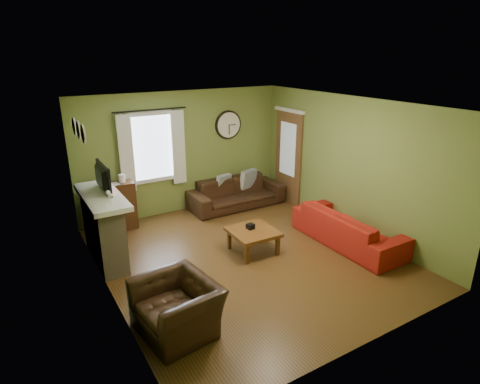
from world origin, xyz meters
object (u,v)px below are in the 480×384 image
sofa_brown (236,193)px  sofa_red (348,227)px  armchair (177,307)px  coffee_table (253,241)px  bookshelf (114,207)px

sofa_brown → sofa_red: 2.79m
armchair → coffee_table: 2.33m
sofa_red → armchair: bearing=100.0°
coffee_table → armchair: bearing=-147.1°
bookshelf → sofa_red: bookshelf is taller
sofa_red → coffee_table: sofa_red is taller
bookshelf → coffee_table: 2.85m
sofa_red → coffee_table: bearing=69.4°
sofa_brown → coffee_table: size_ratio=2.79×
bookshelf → coffee_table: bearing=-50.0°
bookshelf → sofa_red: bearing=-38.8°
sofa_red → armchair: (-3.62, -0.64, 0.01)m
bookshelf → sofa_red: 4.48m
bookshelf → coffee_table: size_ratio=1.23×
bookshelf → sofa_brown: bearing=-2.6°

